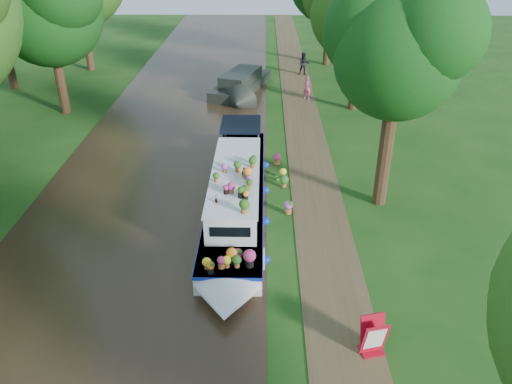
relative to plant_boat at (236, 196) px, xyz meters
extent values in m
plane|color=#183F0F|center=(2.25, -1.99, -0.85)|extent=(100.00, 100.00, 0.00)
cube|color=black|center=(-3.75, -1.99, -0.84)|extent=(10.00, 100.00, 0.02)
cube|color=#483921|center=(3.45, -1.99, -0.84)|extent=(2.20, 100.00, 0.03)
cube|color=silver|center=(0.00, 0.85, -0.46)|extent=(2.20, 12.00, 0.75)
cube|color=#102999|center=(0.00, 0.85, -0.14)|extent=(2.24, 12.04, 0.12)
cube|color=silver|center=(0.00, 0.05, 0.44)|extent=(1.80, 7.00, 1.05)
cube|color=silver|center=(0.00, 0.05, 1.00)|extent=(1.90, 7.10, 0.06)
cube|color=black|center=(0.91, 0.05, 0.52)|extent=(0.03, 6.40, 0.38)
cube|color=black|center=(-0.91, 0.05, 0.52)|extent=(0.03, 6.40, 0.38)
cube|color=black|center=(0.00, 5.15, 1.07)|extent=(1.90, 2.40, 0.10)
cube|color=white|center=(1.15, -4.55, 0.22)|extent=(0.04, 0.45, 0.55)
imported|color=#214D14|center=(-0.55, -2.33, 1.20)|extent=(0.17, 0.21, 0.35)
imported|color=#214D14|center=(0.36, -0.22, 1.21)|extent=(0.24, 0.24, 0.37)
cylinder|color=#311F10|center=(6.05, 1.01, 1.42)|extent=(0.56, 0.56, 4.55)
sphere|color=#0D3710|center=(6.05, 1.01, 5.38)|extent=(4.80, 4.80, 4.80)
sphere|color=#0D3710|center=(7.01, 0.29, 6.34)|extent=(3.60, 3.60, 3.60)
sphere|color=#0D3710|center=(5.21, 1.85, 6.10)|extent=(3.84, 3.84, 3.84)
cylinder|color=#311F10|center=(6.75, 13.01, 1.07)|extent=(0.56, 0.56, 3.85)
sphere|color=#214D14|center=(6.75, 13.01, 5.10)|extent=(6.00, 6.00, 6.00)
cylinder|color=#311F10|center=(6.25, 24.01, 1.25)|extent=(0.56, 0.56, 4.20)
cylinder|color=#311F10|center=(-11.25, 12.01, 1.07)|extent=(0.56, 0.56, 3.85)
sphere|color=#0D3710|center=(-11.25, 12.01, 5.17)|extent=(6.20, 6.20, 6.20)
cylinder|color=#311F10|center=(-12.75, 22.01, 1.34)|extent=(0.56, 0.56, 4.38)
cylinder|color=#311F10|center=(-16.75, 17.01, 1.25)|extent=(0.56, 0.56, 4.20)
cube|color=black|center=(-0.50, 16.72, -0.49)|extent=(4.26, 7.14, 0.68)
cube|color=black|center=(-0.50, 16.16, 0.25)|extent=(2.91, 4.31, 0.79)
cube|color=#AB0C20|center=(4.18, -7.39, -0.81)|extent=(0.74, 0.65, 0.03)
cube|color=#AB0C20|center=(4.18, -7.53, -0.25)|extent=(0.76, 0.45, 1.13)
cube|color=#AB0C20|center=(4.18, -7.25, -0.25)|extent=(0.76, 0.45, 1.13)
cube|color=white|center=(4.18, -7.58, -0.19)|extent=(0.58, 0.32, 0.79)
imported|color=#E25D99|center=(3.99, 14.81, -0.05)|extent=(0.67, 0.56, 1.55)
imported|color=black|center=(4.15, 20.72, 0.03)|extent=(0.88, 0.72, 1.70)
imported|color=#317122|center=(1.78, 3.01, -0.66)|extent=(0.37, 0.32, 0.38)
camera|label=1|loc=(1.11, -17.54, 9.83)|focal=35.00mm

